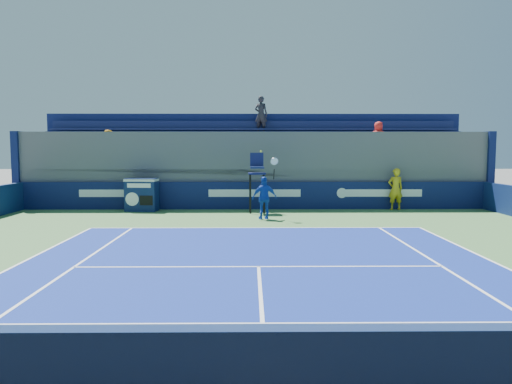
{
  "coord_description": "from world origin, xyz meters",
  "views": [
    {
      "loc": [
        -0.18,
        -4.55,
        2.65
      ],
      "look_at": [
        0.0,
        11.5,
        1.25
      ],
      "focal_mm": 35.0,
      "sensor_mm": 36.0,
      "label": 1
    }
  ],
  "objects_px": {
    "tennis_player": "(264,198)",
    "match_clock": "(142,194)",
    "tennis_net": "(270,371)",
    "umpire_chair": "(257,176)",
    "ball_person": "(395,189)"
  },
  "relations": [
    {
      "from": "ball_person",
      "to": "tennis_player",
      "type": "bearing_deg",
      "value": 21.2
    },
    {
      "from": "match_clock",
      "to": "ball_person",
      "type": "bearing_deg",
      "value": 1.61
    },
    {
      "from": "match_clock",
      "to": "tennis_player",
      "type": "bearing_deg",
      "value": -26.12
    },
    {
      "from": "tennis_net",
      "to": "match_clock",
      "type": "xyz_separation_m",
      "value": [
        -4.78,
        16.47,
        0.19
      ]
    },
    {
      "from": "tennis_net",
      "to": "umpire_chair",
      "type": "bearing_deg",
      "value": 89.68
    },
    {
      "from": "match_clock",
      "to": "tennis_player",
      "type": "xyz_separation_m",
      "value": [
        5.12,
        -2.51,
        0.08
      ]
    },
    {
      "from": "match_clock",
      "to": "tennis_player",
      "type": "distance_m",
      "value": 5.7
    },
    {
      "from": "tennis_net",
      "to": "match_clock",
      "type": "bearing_deg",
      "value": 106.17
    },
    {
      "from": "tennis_net",
      "to": "match_clock",
      "type": "relative_size",
      "value": 8.32
    },
    {
      "from": "ball_person",
      "to": "match_clock",
      "type": "xyz_separation_m",
      "value": [
        -10.85,
        -0.3,
        -0.17
      ]
    },
    {
      "from": "tennis_player",
      "to": "umpire_chair",
      "type": "bearing_deg",
      "value": 97.61
    },
    {
      "from": "tennis_player",
      "to": "match_clock",
      "type": "bearing_deg",
      "value": 153.88
    },
    {
      "from": "match_clock",
      "to": "tennis_net",
      "type": "bearing_deg",
      "value": -73.83
    },
    {
      "from": "tennis_net",
      "to": "umpire_chair",
      "type": "distance_m",
      "value": 15.9
    },
    {
      "from": "match_clock",
      "to": "umpire_chair",
      "type": "height_order",
      "value": "umpire_chair"
    }
  ]
}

